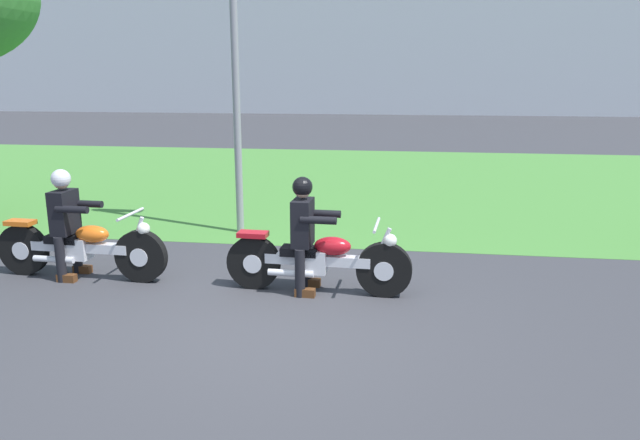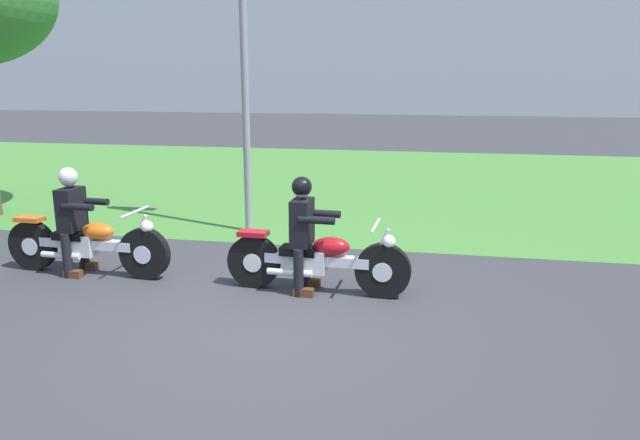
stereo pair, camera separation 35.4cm
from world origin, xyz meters
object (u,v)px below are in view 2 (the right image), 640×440
object	(u,v)px
motorcycle_lead	(317,261)
rider_lead	(304,225)
rider_follow	(73,212)
motorcycle_follow	(87,245)

from	to	relation	value
motorcycle_lead	rider_lead	size ratio (longest dim) A/B	1.60
motorcycle_lead	rider_follow	size ratio (longest dim) A/B	1.59
motorcycle_lead	rider_follow	bearing A→B (deg)	-179.70
motorcycle_follow	rider_follow	world-z (taller)	rider_follow
motorcycle_lead	rider_follow	xyz separation A→B (m)	(-3.25, 0.10, 0.43)
motorcycle_lead	motorcycle_follow	xyz separation A→B (m)	(-3.09, 0.09, 0.01)
rider_lead	motorcycle_lead	bearing A→B (deg)	-0.80
motorcycle_follow	motorcycle_lead	bearing A→B (deg)	0.36
motorcycle_follow	rider_follow	distance (m)	0.46
rider_lead	rider_follow	world-z (taller)	rider_follow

